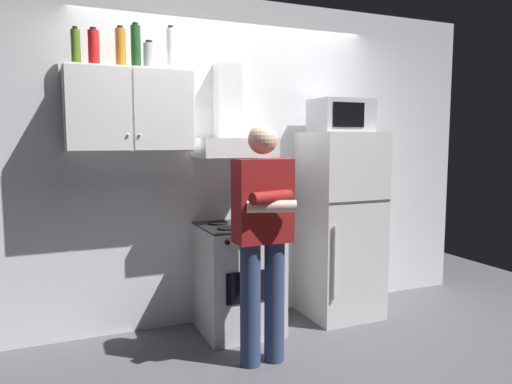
{
  "coord_description": "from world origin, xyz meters",
  "views": [
    {
      "loc": [
        -1.38,
        -3.26,
        1.53
      ],
      "look_at": [
        0.0,
        0.0,
        1.15
      ],
      "focal_mm": 33.62,
      "sensor_mm": 36.0,
      "label": 1
    }
  ],
  "objects_px": {
    "bottle_soda_red": "(94,48)",
    "bottle_canister_steel": "(149,56)",
    "bottle_liquor_amber": "(121,48)",
    "bottle_vodka_clear": "(171,50)",
    "upper_cabinet": "(129,110)",
    "microwave": "(341,116)",
    "bottle_olive_oil": "(76,48)",
    "cooking_pot": "(259,219)",
    "refrigerator": "(340,225)",
    "person_standing": "(263,235)",
    "bottle_wine_green": "(136,47)",
    "stove_oven": "(238,278)",
    "range_hood": "(232,132)"
  },
  "relations": [
    {
      "from": "stove_oven",
      "to": "bottle_vodka_clear",
      "type": "distance_m",
      "value": 1.85
    },
    {
      "from": "upper_cabinet",
      "to": "bottle_olive_oil",
      "type": "xyz_separation_m",
      "value": [
        -0.35,
        0.04,
        0.43
      ]
    },
    {
      "from": "upper_cabinet",
      "to": "cooking_pot",
      "type": "relative_size",
      "value": 3.1
    },
    {
      "from": "cooking_pot",
      "to": "bottle_soda_red",
      "type": "bearing_deg",
      "value": 168.01
    },
    {
      "from": "person_standing",
      "to": "bottle_canister_steel",
      "type": "bearing_deg",
      "value": 129.21
    },
    {
      "from": "upper_cabinet",
      "to": "microwave",
      "type": "relative_size",
      "value": 1.88
    },
    {
      "from": "cooking_pot",
      "to": "bottle_canister_steel",
      "type": "xyz_separation_m",
      "value": [
        -0.77,
        0.24,
        1.22
      ]
    },
    {
      "from": "microwave",
      "to": "person_standing",
      "type": "bearing_deg",
      "value": -148.0
    },
    {
      "from": "bottle_canister_steel",
      "to": "bottle_liquor_amber",
      "type": "bearing_deg",
      "value": -176.88
    },
    {
      "from": "upper_cabinet",
      "to": "stove_oven",
      "type": "distance_m",
      "value": 1.55
    },
    {
      "from": "upper_cabinet",
      "to": "range_hood",
      "type": "bearing_deg",
      "value": 0.09
    },
    {
      "from": "bottle_soda_red",
      "to": "bottle_olive_oil",
      "type": "bearing_deg",
      "value": 162.01
    },
    {
      "from": "microwave",
      "to": "person_standing",
      "type": "xyz_separation_m",
      "value": [
        -1.0,
        -0.62,
        -0.84
      ]
    },
    {
      "from": "microwave",
      "to": "bottle_liquor_amber",
      "type": "height_order",
      "value": "bottle_liquor_amber"
    },
    {
      "from": "bottle_liquor_amber",
      "to": "bottle_canister_steel",
      "type": "distance_m",
      "value": 0.21
    },
    {
      "from": "bottle_vodka_clear",
      "to": "bottle_soda_red",
      "type": "distance_m",
      "value": 0.55
    },
    {
      "from": "bottle_liquor_amber",
      "to": "bottle_vodka_clear",
      "type": "bearing_deg",
      "value": 3.68
    },
    {
      "from": "refrigerator",
      "to": "bottle_olive_oil",
      "type": "height_order",
      "value": "bottle_olive_oil"
    },
    {
      "from": "bottle_liquor_amber",
      "to": "bottle_canister_steel",
      "type": "xyz_separation_m",
      "value": [
        0.21,
        0.01,
        -0.04
      ]
    },
    {
      "from": "microwave",
      "to": "bottle_canister_steel",
      "type": "distance_m",
      "value": 1.65
    },
    {
      "from": "microwave",
      "to": "cooking_pot",
      "type": "xyz_separation_m",
      "value": [
        -0.82,
        -0.14,
        -0.82
      ]
    },
    {
      "from": "upper_cabinet",
      "to": "bottle_wine_green",
      "type": "xyz_separation_m",
      "value": [
        0.06,
        -0.01,
        0.46
      ]
    },
    {
      "from": "bottle_wine_green",
      "to": "bottle_liquor_amber",
      "type": "height_order",
      "value": "bottle_wine_green"
    },
    {
      "from": "bottle_soda_red",
      "to": "bottle_canister_steel",
      "type": "height_order",
      "value": "bottle_soda_red"
    },
    {
      "from": "bottle_soda_red",
      "to": "bottle_vodka_clear",
      "type": "bearing_deg",
      "value": 0.86
    },
    {
      "from": "bottle_soda_red",
      "to": "person_standing",
      "type": "bearing_deg",
      "value": -36.74
    },
    {
      "from": "refrigerator",
      "to": "bottle_soda_red",
      "type": "bearing_deg",
      "value": 176.33
    },
    {
      "from": "upper_cabinet",
      "to": "bottle_wine_green",
      "type": "distance_m",
      "value": 0.46
    },
    {
      "from": "cooking_pot",
      "to": "bottle_olive_oil",
      "type": "bearing_deg",
      "value": 167.45
    },
    {
      "from": "refrigerator",
      "to": "person_standing",
      "type": "height_order",
      "value": "person_standing"
    },
    {
      "from": "bottle_soda_red",
      "to": "upper_cabinet",
      "type": "bearing_deg",
      "value": -0.59
    },
    {
      "from": "refrigerator",
      "to": "bottle_canister_steel",
      "type": "height_order",
      "value": "bottle_canister_steel"
    },
    {
      "from": "cooking_pot",
      "to": "bottle_vodka_clear",
      "type": "distance_m",
      "value": 1.45
    },
    {
      "from": "range_hood",
      "to": "microwave",
      "type": "bearing_deg",
      "value": -6.46
    },
    {
      "from": "bottle_liquor_amber",
      "to": "bottle_canister_steel",
      "type": "bearing_deg",
      "value": 3.12
    },
    {
      "from": "range_hood",
      "to": "bottle_vodka_clear",
      "type": "xyz_separation_m",
      "value": [
        -0.48,
        0.01,
        0.61
      ]
    },
    {
      "from": "range_hood",
      "to": "person_standing",
      "type": "relative_size",
      "value": 0.46
    },
    {
      "from": "bottle_liquor_amber",
      "to": "bottle_soda_red",
      "type": "relative_size",
      "value": 1.09
    },
    {
      "from": "range_hood",
      "to": "bottle_liquor_amber",
      "type": "bearing_deg",
      "value": -179.03
    },
    {
      "from": "bottle_liquor_amber",
      "to": "upper_cabinet",
      "type": "bearing_deg",
      "value": 14.53
    },
    {
      "from": "person_standing",
      "to": "bottle_olive_oil",
      "type": "xyz_separation_m",
      "value": [
        -1.1,
        0.77,
        1.28
      ]
    },
    {
      "from": "range_hood",
      "to": "person_standing",
      "type": "height_order",
      "value": "range_hood"
    },
    {
      "from": "person_standing",
      "to": "bottle_soda_red",
      "type": "bearing_deg",
      "value": 143.26
    },
    {
      "from": "range_hood",
      "to": "bottle_olive_oil",
      "type": "relative_size",
      "value": 2.74
    },
    {
      "from": "microwave",
      "to": "bottle_canister_steel",
      "type": "relative_size",
      "value": 2.28
    },
    {
      "from": "upper_cabinet",
      "to": "bottle_olive_oil",
      "type": "distance_m",
      "value": 0.56
    },
    {
      "from": "cooking_pot",
      "to": "bottle_olive_oil",
      "type": "distance_m",
      "value": 1.82
    },
    {
      "from": "stove_oven",
      "to": "bottle_canister_steel",
      "type": "bearing_deg",
      "value": 169.16
    },
    {
      "from": "cooking_pot",
      "to": "bottle_canister_steel",
      "type": "height_order",
      "value": "bottle_canister_steel"
    },
    {
      "from": "bottle_canister_steel",
      "to": "upper_cabinet",
      "type": "bearing_deg",
      "value": 179.29
    }
  ]
}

